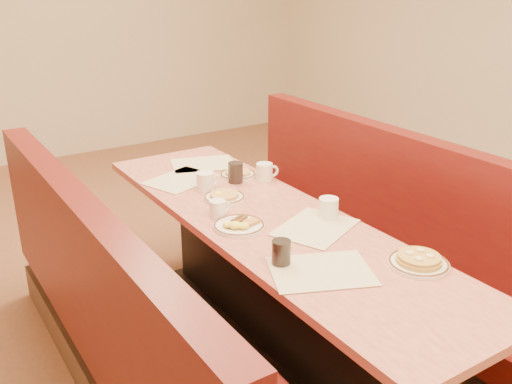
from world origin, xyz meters
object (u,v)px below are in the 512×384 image
pancake_plate (419,261)px  coffee_mug_a (329,208)px  eggs_plate (239,225)px  coffee_mug_b (218,208)px  coffee_mug_c (265,172)px  booth_left (133,335)px  diner_table (269,286)px  soda_tumbler_mid (236,173)px  booth_right (375,253)px  soda_tumbler_near (281,253)px  coffee_mug_d (206,181)px

pancake_plate → coffee_mug_a: (0.00, 0.58, 0.03)m
eggs_plate → coffee_mug_b: bearing=95.7°
eggs_plate → coffee_mug_c: 0.67m
eggs_plate → coffee_mug_b: (-0.02, 0.17, 0.03)m
eggs_plate → booth_left: bearing=179.2°
diner_table → eggs_plate: 0.43m
coffee_mug_b → coffee_mug_c: size_ratio=0.86×
booth_left → coffee_mug_c: size_ratio=18.89×
coffee_mug_b → soda_tumbler_mid: bearing=46.9°
booth_right → eggs_plate: 1.00m
coffee_mug_a → coffee_mug_c: 0.61m
diner_table → coffee_mug_a: bearing=-29.4°
booth_right → eggs_plate: size_ratio=10.26×
soda_tumbler_near → coffee_mug_b: bearing=87.8°
coffee_mug_a → coffee_mug_b: (-0.45, 0.30, -0.01)m
coffee_mug_b → pancake_plate: bearing=-65.5°
coffee_mug_a → booth_left: bearing=153.8°
booth_left → booth_right: 1.46m
soda_tumbler_mid → booth_right: bearing=-41.4°
soda_tumbler_near → eggs_plate: bearing=84.4°
pancake_plate → soda_tumbler_mid: (-0.12, 1.25, 0.04)m
booth_right → booth_left: bearing=180.0°
booth_right → coffee_mug_b: (-0.93, 0.16, 0.43)m
pancake_plate → coffee_mug_b: (-0.44, 0.88, 0.03)m
coffee_mug_c → coffee_mug_a: bearing=-77.7°
booth_left → booth_right: bearing=0.0°
booth_right → soda_tumbler_near: size_ratio=23.11×
soda_tumbler_near → soda_tumbler_mid: 1.00m
coffee_mug_a → soda_tumbler_near: size_ratio=1.23×
booth_right → soda_tumbler_near: bearing=-157.0°
coffee_mug_a → soda_tumbler_mid: size_ratio=1.14×
booth_right → soda_tumbler_near: booth_right is taller
coffee_mug_d → diner_table: bearing=-78.9°
pancake_plate → coffee_mug_a: 0.58m
diner_table → coffee_mug_b: coffee_mug_b is taller
coffee_mug_d → pancake_plate: bearing=-72.6°
diner_table → booth_left: bearing=180.0°
booth_left → coffee_mug_d: bearing=37.9°
pancake_plate → soda_tumbler_near: (-0.47, 0.31, 0.03)m
coffee_mug_d → coffee_mug_c: bearing=-3.9°
eggs_plate → soda_tumbler_mid: size_ratio=2.09×
coffee_mug_d → soda_tumbler_mid: soda_tumbler_mid is taller
booth_left → eggs_plate: booth_left is taller
booth_right → soda_tumbler_near: (-0.95, -0.40, 0.44)m
diner_table → booth_right: 0.73m
booth_left → soda_tumbler_near: (0.51, -0.40, 0.44)m
pancake_plate → coffee_mug_c: (0.04, 1.19, 0.03)m
booth_left → eggs_plate: size_ratio=10.26×
coffee_mug_c → soda_tumbler_mid: (-0.16, 0.06, 0.01)m
coffee_mug_b → soda_tumbler_mid: (0.32, 0.37, 0.01)m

